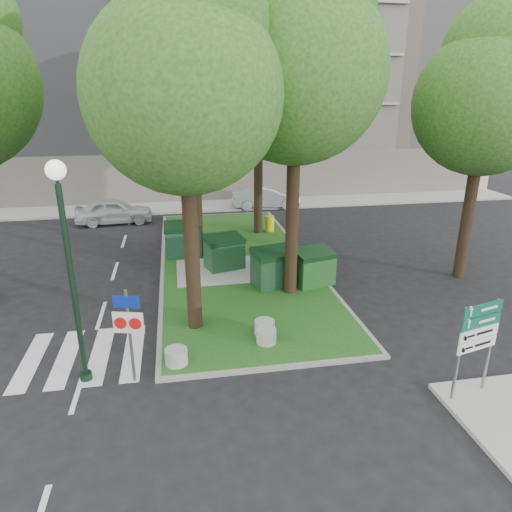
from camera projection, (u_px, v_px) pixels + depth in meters
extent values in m
plane|color=black|center=(258.00, 370.00, 11.99)|extent=(120.00, 120.00, 0.00)
cube|color=#1B4D16|center=(236.00, 262.00, 19.46)|extent=(6.00, 16.00, 0.12)
cube|color=gray|center=(236.00, 262.00, 19.46)|extent=(6.30, 16.30, 0.10)
cube|color=#999993|center=(206.00, 206.00, 29.11)|extent=(42.00, 3.00, 0.12)
cube|color=silver|center=(117.00, 353.00, 12.75)|extent=(5.00, 3.00, 0.01)
cube|color=tan|center=(194.00, 76.00, 33.38)|extent=(41.00, 12.00, 16.00)
cylinder|color=black|center=(191.00, 234.00, 13.01)|extent=(0.44, 0.44, 6.16)
sphere|color=#195115|center=(184.00, 95.00, 11.75)|extent=(5.20, 5.20, 5.20)
sphere|color=#195115|center=(192.00, 20.00, 11.39)|extent=(3.90, 3.90, 3.90)
cylinder|color=black|center=(293.00, 203.00, 15.35)|extent=(0.44, 0.44, 6.72)
sphere|color=#195115|center=(296.00, 73.00, 13.98)|extent=(5.60, 5.60, 5.60)
sphere|color=#195115|center=(306.00, 4.00, 13.56)|extent=(4.20, 4.20, 4.20)
cylinder|color=black|center=(196.00, 192.00, 19.17)|extent=(0.44, 0.44, 5.88)
sphere|color=#195115|center=(192.00, 102.00, 17.96)|extent=(4.80, 4.80, 4.80)
sphere|color=#195115|center=(198.00, 57.00, 17.63)|extent=(3.60, 3.60, 3.60)
cylinder|color=black|center=(258.00, 166.00, 22.29)|extent=(0.44, 0.44, 7.00)
sphere|color=#195115|center=(258.00, 72.00, 20.86)|extent=(5.80, 5.80, 5.80)
sphere|color=#195115|center=(264.00, 25.00, 20.42)|extent=(4.35, 4.35, 4.35)
cylinder|color=black|center=(470.00, 204.00, 17.12)|extent=(0.44, 0.44, 5.88)
sphere|color=#195115|center=(486.00, 104.00, 15.91)|extent=(5.00, 5.00, 5.00)
sphere|color=#195115|center=(498.00, 52.00, 15.58)|extent=(3.75, 3.75, 3.75)
cube|color=#103C23|center=(183.00, 242.00, 19.93)|extent=(1.54, 1.05, 1.21)
cube|color=black|center=(182.00, 226.00, 19.69)|extent=(1.60, 1.12, 0.35)
cube|color=#103719|center=(224.00, 255.00, 18.47)|extent=(1.66, 1.34, 1.13)
cube|color=black|center=(224.00, 239.00, 18.25)|extent=(1.73, 1.42, 0.33)
cube|color=black|center=(274.00, 270.00, 16.79)|extent=(1.69, 1.34, 1.17)
cube|color=black|center=(274.00, 253.00, 16.56)|extent=(1.76, 1.42, 0.34)
cube|color=#154515|center=(313.00, 270.00, 16.94)|extent=(1.62, 1.30, 1.12)
cube|color=black|center=(314.00, 253.00, 16.72)|extent=(1.69, 1.38, 0.32)
cylinder|color=#9F9E9A|center=(176.00, 356.00, 11.99)|extent=(0.59, 0.59, 0.42)
cylinder|color=#AEAEA9|center=(265.00, 327.00, 13.47)|extent=(0.60, 0.60, 0.43)
cylinder|color=#ABACA6|center=(266.00, 336.00, 13.01)|extent=(0.57, 0.57, 0.41)
cylinder|color=yellow|center=(270.00, 223.00, 23.50)|extent=(0.46, 0.46, 0.80)
cylinder|color=black|center=(73.00, 289.00, 10.75)|extent=(0.14, 0.14, 5.00)
cylinder|color=black|center=(86.00, 376.00, 11.56)|extent=(0.30, 0.30, 0.20)
sphere|color=white|center=(56.00, 170.00, 9.80)|extent=(0.44, 0.44, 0.44)
cylinder|color=slate|center=(130.00, 337.00, 11.12)|extent=(0.10, 0.10, 2.51)
cube|color=navy|center=(126.00, 301.00, 10.79)|extent=(0.64, 0.20, 0.30)
cube|color=white|center=(129.00, 322.00, 10.98)|extent=(0.74, 0.23, 0.55)
cylinder|color=red|center=(121.00, 323.00, 10.95)|extent=(0.30, 0.10, 0.30)
cylinder|color=red|center=(136.00, 322.00, 11.01)|extent=(0.30, 0.10, 0.30)
cylinder|color=slate|center=(459.00, 355.00, 10.28)|extent=(0.09, 0.09, 2.36)
cylinder|color=slate|center=(490.00, 345.00, 10.67)|extent=(0.09, 0.09, 2.36)
cube|color=#0A5137|center=(482.00, 309.00, 10.12)|extent=(1.15, 0.33, 0.27)
cube|color=#0A5137|center=(480.00, 321.00, 10.22)|extent=(1.15, 0.33, 0.27)
cube|color=white|center=(478.00, 333.00, 10.32)|extent=(1.15, 0.33, 0.27)
cube|color=white|center=(476.00, 344.00, 10.42)|extent=(1.15, 0.33, 0.27)
imported|color=silver|center=(114.00, 211.00, 25.24)|extent=(4.22, 1.92, 1.41)
imported|color=#ADB1B6|center=(266.00, 197.00, 28.62)|extent=(4.25, 1.62, 1.39)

